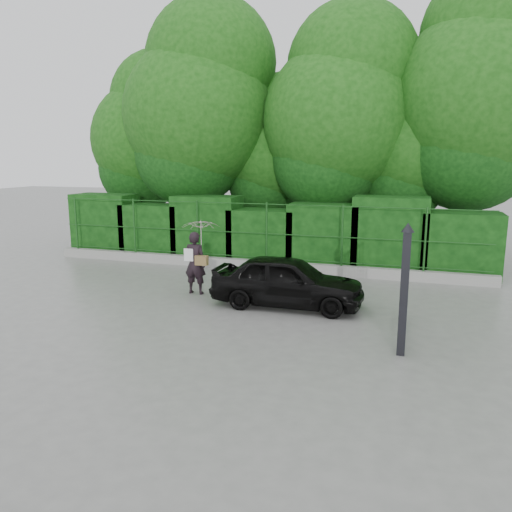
% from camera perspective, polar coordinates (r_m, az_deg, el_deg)
% --- Properties ---
extents(ground, '(80.00, 80.00, 0.00)m').
position_cam_1_polar(ground, '(11.52, -7.23, -6.25)').
color(ground, gray).
extents(kerb, '(14.00, 0.25, 0.30)m').
position_cam_1_polar(kerb, '(15.53, -0.21, -1.01)').
color(kerb, '#9E9E99').
rests_on(kerb, ground).
extents(fence, '(14.13, 0.06, 1.80)m').
position_cam_1_polar(fence, '(15.28, 0.57, 2.79)').
color(fence, '#184917').
rests_on(fence, kerb).
extents(hedge, '(14.20, 1.20, 2.29)m').
position_cam_1_polar(hedge, '(16.31, 0.86, 2.67)').
color(hedge, black).
rests_on(hedge, ground).
extents(trees, '(17.10, 6.15, 8.08)m').
position_cam_1_polar(trees, '(18.06, 6.66, 14.89)').
color(trees, black).
rests_on(trees, ground).
extents(gate, '(0.22, 2.33, 2.36)m').
position_cam_1_polar(gate, '(9.47, 16.67, -3.02)').
color(gate, black).
rests_on(gate, ground).
extents(woman, '(0.94, 0.96, 1.90)m').
position_cam_1_polar(woman, '(12.67, -6.54, 1.22)').
color(woman, black).
rests_on(woman, ground).
extents(car, '(3.56, 1.46, 1.21)m').
position_cam_1_polar(car, '(11.67, 3.60, -2.87)').
color(car, black).
rests_on(car, ground).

